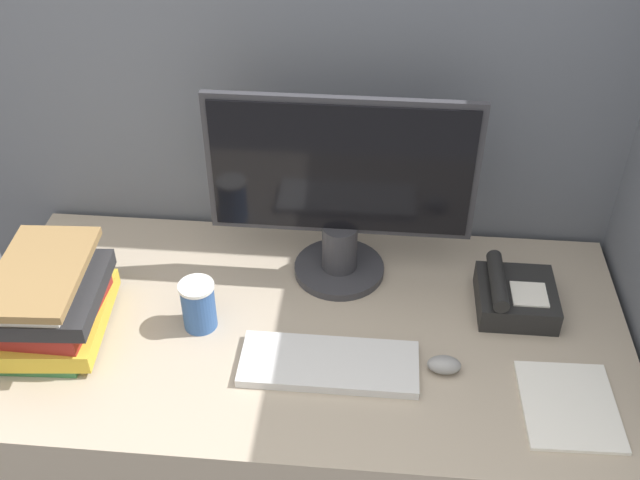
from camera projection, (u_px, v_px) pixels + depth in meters
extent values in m
cube|color=slate|center=(320.00, 178.00, 1.94)|extent=(1.86, 0.04, 1.72)
cube|color=tan|center=(306.00, 428.00, 1.92)|extent=(1.46, 0.75, 0.73)
cylinder|color=#333338|center=(339.00, 269.00, 1.84)|extent=(0.22, 0.22, 0.02)
cylinder|color=#333338|center=(340.00, 247.00, 1.80)|extent=(0.08, 0.08, 0.12)
cube|color=#333338|center=(341.00, 168.00, 1.67)|extent=(0.61, 0.02, 0.35)
cube|color=black|center=(341.00, 170.00, 1.66)|extent=(0.58, 0.01, 0.32)
cube|color=silver|center=(329.00, 364.00, 1.59)|extent=(0.38, 0.15, 0.02)
ellipsoid|color=gray|center=(444.00, 365.00, 1.58)|extent=(0.07, 0.05, 0.04)
cylinder|color=#335999|center=(199.00, 307.00, 1.66)|extent=(0.08, 0.08, 0.11)
cylinder|color=white|center=(196.00, 286.00, 1.63)|extent=(0.08, 0.08, 0.01)
cube|color=#38723F|center=(52.00, 329.00, 1.67)|extent=(0.20, 0.28, 0.02)
cube|color=gold|center=(58.00, 318.00, 1.66)|extent=(0.23, 0.31, 0.04)
cube|color=maroon|center=(45.00, 306.00, 1.63)|extent=(0.22, 0.24, 0.04)
cube|color=#262628|center=(49.00, 293.00, 1.60)|extent=(0.24, 0.27, 0.04)
cube|color=silver|center=(37.00, 279.00, 1.58)|extent=(0.18, 0.27, 0.03)
cube|color=olive|center=(40.00, 271.00, 1.56)|extent=(0.20, 0.31, 0.02)
cube|color=black|center=(516.00, 298.00, 1.72)|extent=(0.18, 0.18, 0.06)
cube|color=white|center=(529.00, 294.00, 1.69)|extent=(0.08, 0.08, 0.00)
cylinder|color=black|center=(498.00, 281.00, 1.70)|extent=(0.04, 0.18, 0.04)
cube|color=white|center=(569.00, 405.00, 1.51)|extent=(0.19, 0.23, 0.01)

